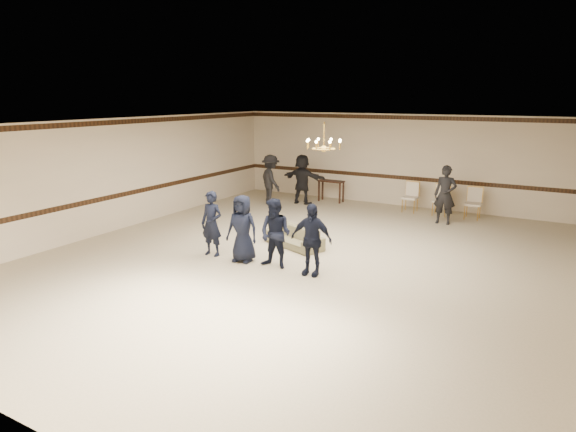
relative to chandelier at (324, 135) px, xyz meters
name	(u,v)px	position (x,y,z in m)	size (l,w,h in m)	color
room	(304,194)	(0.00, -1.00, -1.28)	(12.01, 14.01, 3.21)	#C0B194
chair_rail	(396,177)	(0.00, 5.99, -1.88)	(12.00, 0.02, 0.14)	#311C0E
crown_molding	(399,117)	(0.00, 5.99, 0.21)	(12.00, 0.02, 0.14)	#311C0E
chandelier	(324,135)	(0.00, 0.00, 0.00)	(0.94, 0.94, 0.89)	gold
boy_a	(212,224)	(-2.11, -1.79, -2.08)	(0.58, 0.38, 1.59)	black
boy_b	(242,229)	(-1.21, -1.79, -2.08)	(0.78, 0.51, 1.59)	black
boy_c	(275,234)	(-0.31, -1.79, -2.08)	(0.77, 0.60, 1.59)	black
boy_d	(311,239)	(0.59, -1.79, -2.08)	(0.93, 0.39, 1.59)	black
settee	(294,237)	(-0.73, -0.18, -2.62)	(1.71, 0.67, 0.50)	#6B6B47
adult_left	(271,180)	(-3.88, 3.83, -1.98)	(1.16, 0.66, 1.79)	black
adult_mid	(302,179)	(-2.98, 4.53, -1.98)	(1.66, 0.53, 1.79)	black
adult_right	(445,195)	(2.12, 4.13, -1.98)	(0.65, 0.43, 1.79)	black
banquet_chair_left	(410,197)	(0.78, 5.15, -2.38)	(0.48, 0.48, 0.99)	beige
banquet_chair_mid	(441,200)	(1.78, 5.15, -2.38)	(0.48, 0.48, 0.99)	beige
banquet_chair_right	(473,204)	(2.78, 5.15, -2.38)	(0.48, 0.48, 0.99)	beige
console_table	(331,191)	(-2.22, 5.35, -2.48)	(0.94, 0.40, 0.79)	#341A11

